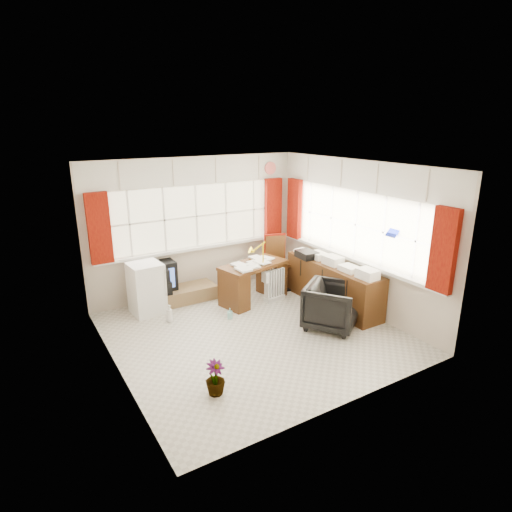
# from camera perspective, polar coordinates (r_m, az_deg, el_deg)

# --- Properties ---
(ground) EXTENTS (4.00, 4.00, 0.00)m
(ground) POSITION_cam_1_polar(r_m,az_deg,el_deg) (6.59, -0.37, -10.27)
(ground) COLOR beige
(ground) RESTS_ON ground
(room_walls) EXTENTS (4.00, 4.00, 4.00)m
(room_walls) POSITION_cam_1_polar(r_m,az_deg,el_deg) (6.04, -0.40, 2.43)
(room_walls) COLOR beige
(room_walls) RESTS_ON ground
(window_back) EXTENTS (3.70, 0.12, 3.60)m
(window_back) POSITION_cam_1_polar(r_m,az_deg,el_deg) (7.86, -7.70, 1.63)
(window_back) COLOR beige
(window_back) RESTS_ON room_walls
(window_right) EXTENTS (0.12, 3.70, 3.60)m
(window_right) POSITION_cam_1_polar(r_m,az_deg,el_deg) (7.34, 12.73, 0.23)
(window_right) COLOR beige
(window_right) RESTS_ON room_walls
(curtains) EXTENTS (3.83, 3.83, 1.15)m
(curtains) POSITION_cam_1_polar(r_m,az_deg,el_deg) (7.29, 2.11, 4.67)
(curtains) COLOR maroon
(curtains) RESTS_ON room_walls
(overhead_cabinets) EXTENTS (3.98, 3.98, 0.48)m
(overhead_cabinets) POSITION_cam_1_polar(r_m,az_deg,el_deg) (7.23, 2.31, 10.96)
(overhead_cabinets) COLOR silver
(overhead_cabinets) RESTS_ON room_walls
(desk) EXTENTS (1.31, 0.86, 0.74)m
(desk) POSITION_cam_1_polar(r_m,az_deg,el_deg) (7.58, -0.34, -3.22)
(desk) COLOR #583514
(desk) RESTS_ON ground
(desk_lamp) EXTENTS (0.17, 0.16, 0.42)m
(desk_lamp) POSITION_cam_1_polar(r_m,az_deg,el_deg) (7.34, 0.96, 0.99)
(desk_lamp) COLOR yellow
(desk_lamp) RESTS_ON desk
(task_chair) EXTENTS (0.53, 0.55, 1.03)m
(task_chair) POSITION_cam_1_polar(r_m,az_deg,el_deg) (8.20, 2.69, -0.47)
(task_chair) COLOR black
(task_chair) RESTS_ON ground
(office_chair) EXTENTS (1.07, 1.07, 0.71)m
(office_chair) POSITION_cam_1_polar(r_m,az_deg,el_deg) (6.73, 10.05, -6.59)
(office_chair) COLOR black
(office_chair) RESTS_ON ground
(radiator) EXTENTS (0.41, 0.20, 0.59)m
(radiator) POSITION_cam_1_polar(r_m,az_deg,el_deg) (7.66, 2.47, -4.23)
(radiator) COLOR white
(radiator) RESTS_ON ground
(credenza) EXTENTS (0.50, 2.00, 0.85)m
(credenza) POSITION_cam_1_polar(r_m,az_deg,el_deg) (7.52, 10.21, -3.64)
(credenza) COLOR #583514
(credenza) RESTS_ON ground
(file_tray) EXTENTS (0.31, 0.39, 0.13)m
(file_tray) POSITION_cam_1_polar(r_m,az_deg,el_deg) (7.66, 6.79, 0.21)
(file_tray) COLOR black
(file_tray) RESTS_ON credenza
(tv_bench) EXTENTS (1.40, 0.50, 0.25)m
(tv_bench) POSITION_cam_1_polar(r_m,az_deg,el_deg) (7.74, -10.52, -5.20)
(tv_bench) COLOR olive
(tv_bench) RESTS_ON ground
(crt_tv) EXTENTS (0.56, 0.53, 0.51)m
(crt_tv) POSITION_cam_1_polar(r_m,az_deg,el_deg) (7.68, -12.98, -2.50)
(crt_tv) COLOR black
(crt_tv) RESTS_ON tv_bench
(hifi_stack) EXTENTS (0.64, 0.43, 0.44)m
(hifi_stack) POSITION_cam_1_polar(r_m,az_deg,el_deg) (7.47, -13.80, -3.47)
(hifi_stack) COLOR black
(hifi_stack) RESTS_ON tv_bench
(mini_fridge) EXTENTS (0.54, 0.54, 0.86)m
(mini_fridge) POSITION_cam_1_polar(r_m,az_deg,el_deg) (7.33, -14.40, -4.19)
(mini_fridge) COLOR white
(mini_fridge) RESTS_ON ground
(spray_bottle_a) EXTENTS (0.13, 0.13, 0.29)m
(spray_bottle_a) POSITION_cam_1_polar(r_m,az_deg,el_deg) (7.02, -11.47, -7.50)
(spray_bottle_a) COLOR white
(spray_bottle_a) RESTS_ON ground
(spray_bottle_b) EXTENTS (0.11, 0.11, 0.18)m
(spray_bottle_b) POSITION_cam_1_polar(r_m,az_deg,el_deg) (7.02, -3.50, -7.64)
(spray_bottle_b) COLOR #85C7C1
(spray_bottle_b) RESTS_ON ground
(flower_vase) EXTENTS (0.28, 0.28, 0.42)m
(flower_vase) POSITION_cam_1_polar(r_m,az_deg,el_deg) (5.20, -5.47, -15.89)
(flower_vase) COLOR black
(flower_vase) RESTS_ON ground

